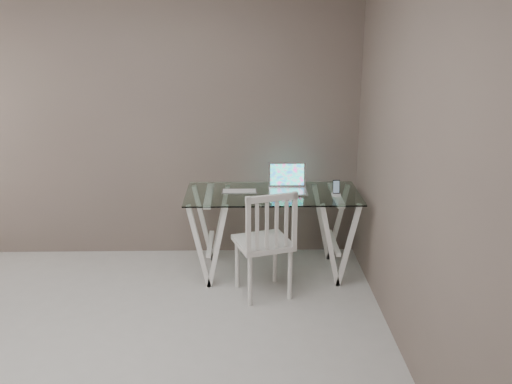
# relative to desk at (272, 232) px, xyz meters

# --- Properties ---
(room) EXTENTS (4.50, 4.52, 2.71)m
(room) POSITION_rel_desk_xyz_m (-1.24, -1.73, 1.33)
(room) COLOR #ADAAA6
(room) RESTS_ON ground
(desk) EXTENTS (1.50, 0.70, 0.75)m
(desk) POSITION_rel_desk_xyz_m (0.00, 0.00, 0.00)
(desk) COLOR silver
(desk) RESTS_ON ground
(chair) EXTENTS (0.53, 0.53, 0.92)m
(chair) POSITION_rel_desk_xyz_m (-0.07, -0.48, 0.12)
(chair) COLOR silver
(chair) RESTS_ON ground
(laptop) EXTENTS (0.33, 0.27, 0.23)m
(laptop) POSITION_rel_desk_xyz_m (0.14, 0.08, 0.42)
(laptop) COLOR silver
(laptop) RESTS_ON desk
(keyboard) EXTENTS (0.31, 0.13, 0.01)m
(keyboard) POSITION_rel_desk_xyz_m (-0.29, 0.04, 0.37)
(keyboard) COLOR silver
(keyboard) RESTS_ON desk
(mouse) EXTENTS (0.12, 0.07, 0.04)m
(mouse) POSITION_rel_desk_xyz_m (-0.08, -0.25, 0.38)
(mouse) COLOR white
(mouse) RESTS_ON desk
(phone_dock) EXTENTS (0.07, 0.07, 0.13)m
(phone_dock) POSITION_rel_desk_xyz_m (0.54, -0.08, 0.40)
(phone_dock) COLOR white
(phone_dock) RESTS_ON desk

